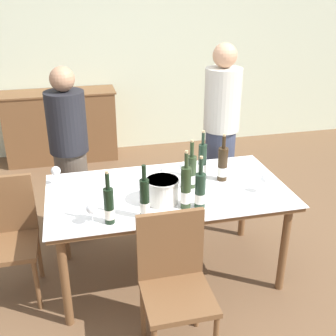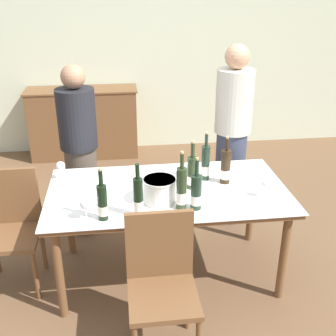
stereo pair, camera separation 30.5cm
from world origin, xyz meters
The scene contains 22 objects.
ground_plane centered at (0.00, 0.00, 0.00)m, with size 12.00×12.00×0.00m, color brown.
back_wall centered at (0.00, 2.91, 1.40)m, with size 8.00×0.10×2.80m.
sideboard_cabinet centered at (-0.79, 2.62, 0.45)m, with size 1.41×0.46×0.90m.
dining_table centered at (0.00, 0.00, 0.68)m, with size 1.78×0.96×0.75m.
ice_bucket centered at (-0.08, -0.17, 0.85)m, with size 0.24×0.24×0.18m.
wine_bottle_0 centered at (-0.24, -0.34, 0.89)m, with size 0.06×0.06×0.38m.
wine_bottle_1 centered at (0.45, 0.07, 0.88)m, with size 0.08×0.08×0.38m.
wine_bottle_2 centered at (-0.47, -0.36, 0.88)m, with size 0.07×0.07×0.37m.
wine_bottle_3 centered at (0.15, -0.29, 0.88)m, with size 0.08×0.08×0.38m.
wine_bottle_4 centered at (0.18, 0.01, 0.88)m, with size 0.08×0.08×0.38m.
wine_bottle_5 centered at (0.06, -0.28, 0.90)m, with size 0.07×0.07×0.42m.
wine_bottle_6 centered at (0.31, 0.15, 0.89)m, with size 0.07×0.07×0.39m.
wine_glass_0 centered at (-0.80, 0.28, 0.86)m, with size 0.07×0.07×0.15m.
wine_glass_1 centered at (0.00, 0.10, 0.85)m, with size 0.07×0.07×0.14m.
wine_glass_2 centered at (0.17, 0.19, 0.84)m, with size 0.08×0.08×0.13m.
wine_glass_3 centered at (-0.58, -0.35, 0.86)m, with size 0.07×0.07×0.15m.
wine_glass_4 centered at (0.68, -0.20, 0.85)m, with size 0.07×0.07×0.14m.
wine_glass_5 centered at (0.07, -0.12, 0.85)m, with size 0.07×0.07×0.13m.
chair_near_front centered at (-0.13, -0.71, 0.53)m, with size 0.42×0.42×0.92m.
chair_left_end centered at (-1.18, 0.09, 0.52)m, with size 0.42×0.42×0.91m.
person_host centered at (-0.69, 0.76, 0.78)m, with size 0.33×0.33×1.56m.
person_guest_left centered at (0.69, 0.77, 0.85)m, with size 0.33×0.33×1.69m.
Camera 1 is at (-0.64, -2.71, 2.20)m, focal length 45.00 mm.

